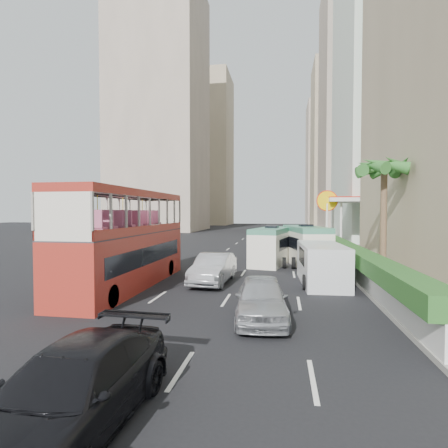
% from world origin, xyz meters
% --- Properties ---
extents(ground_plane, '(200.00, 200.00, 0.00)m').
position_xyz_m(ground_plane, '(0.00, 0.00, 0.00)').
color(ground_plane, black).
rests_on(ground_plane, ground).
extents(double_decker_bus, '(2.50, 11.00, 5.06)m').
position_xyz_m(double_decker_bus, '(-6.00, 0.00, 2.53)').
color(double_decker_bus, '#A1271C').
rests_on(double_decker_bus, ground).
extents(car_silver_lane_a, '(1.99, 5.02, 1.63)m').
position_xyz_m(car_silver_lane_a, '(-1.69, 1.63, 0.00)').
color(car_silver_lane_a, '#ACAFB3').
rests_on(car_silver_lane_a, ground).
extents(car_silver_lane_b, '(2.21, 4.73, 1.57)m').
position_xyz_m(car_silver_lane_b, '(1.33, -4.54, 0.00)').
color(car_silver_lane_b, '#ACAFB3').
rests_on(car_silver_lane_b, ground).
extents(car_black, '(2.33, 5.29, 1.51)m').
position_xyz_m(car_black, '(-1.62, -11.67, 0.00)').
color(car_black, black).
rests_on(car_black, ground).
extents(van_asset, '(3.09, 5.38, 1.41)m').
position_xyz_m(van_asset, '(1.06, 16.86, 0.00)').
color(van_asset, silver).
rests_on(van_asset, ground).
extents(minibus_near, '(3.29, 6.46, 2.74)m').
position_xyz_m(minibus_near, '(1.29, 9.40, 1.37)').
color(minibus_near, silver).
rests_on(minibus_near, ground).
extents(minibus_far, '(3.39, 6.77, 2.87)m').
position_xyz_m(minibus_far, '(3.81, 9.41, 1.43)').
color(minibus_far, silver).
rests_on(minibus_far, ground).
extents(panel_van_near, '(2.44, 5.53, 2.17)m').
position_xyz_m(panel_van_near, '(4.22, 2.43, 1.09)').
color(panel_van_near, silver).
rests_on(panel_van_near, ground).
extents(panel_van_far, '(2.76, 5.91, 2.30)m').
position_xyz_m(panel_van_far, '(4.53, 22.89, 1.15)').
color(panel_van_far, silver).
rests_on(panel_van_far, ground).
extents(sidewalk, '(6.00, 120.00, 0.18)m').
position_xyz_m(sidewalk, '(9.00, 25.00, 0.09)').
color(sidewalk, '#99968C').
rests_on(sidewalk, ground).
extents(kerb_wall, '(0.30, 44.00, 1.00)m').
position_xyz_m(kerb_wall, '(6.20, 14.00, 0.68)').
color(kerb_wall, silver).
rests_on(kerb_wall, sidewalk).
extents(hedge, '(1.10, 44.00, 0.70)m').
position_xyz_m(hedge, '(6.20, 14.00, 1.53)').
color(hedge, '#2D6626').
rests_on(hedge, kerb_wall).
extents(palm_tree, '(0.36, 0.36, 6.40)m').
position_xyz_m(palm_tree, '(7.80, 4.00, 3.38)').
color(palm_tree, brown).
rests_on(palm_tree, sidewalk).
extents(shell_station, '(6.50, 8.00, 5.50)m').
position_xyz_m(shell_station, '(10.00, 23.00, 2.75)').
color(shell_station, silver).
rests_on(shell_station, ground).
extents(tower_stripe, '(16.00, 18.00, 58.00)m').
position_xyz_m(tower_stripe, '(18.00, 34.00, 29.00)').
color(tower_stripe, white).
rests_on(tower_stripe, ground).
extents(tower_mid, '(16.00, 16.00, 50.00)m').
position_xyz_m(tower_mid, '(18.00, 58.00, 25.00)').
color(tower_mid, '#B5A28F').
rests_on(tower_mid, ground).
extents(tower_far_a, '(14.00, 14.00, 44.00)m').
position_xyz_m(tower_far_a, '(17.00, 82.00, 22.00)').
color(tower_far_a, tan).
rests_on(tower_far_a, ground).
extents(tower_far_b, '(14.00, 14.00, 40.00)m').
position_xyz_m(tower_far_b, '(17.00, 104.00, 20.00)').
color(tower_far_b, '#B5A28F').
rests_on(tower_far_b, ground).
extents(tower_left_a, '(18.00, 18.00, 52.00)m').
position_xyz_m(tower_left_a, '(-24.00, 55.00, 26.00)').
color(tower_left_a, '#B5A28F').
rests_on(tower_left_a, ground).
extents(tower_left_b, '(16.00, 16.00, 46.00)m').
position_xyz_m(tower_left_b, '(-22.00, 90.00, 23.00)').
color(tower_left_b, tan).
rests_on(tower_left_b, ground).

